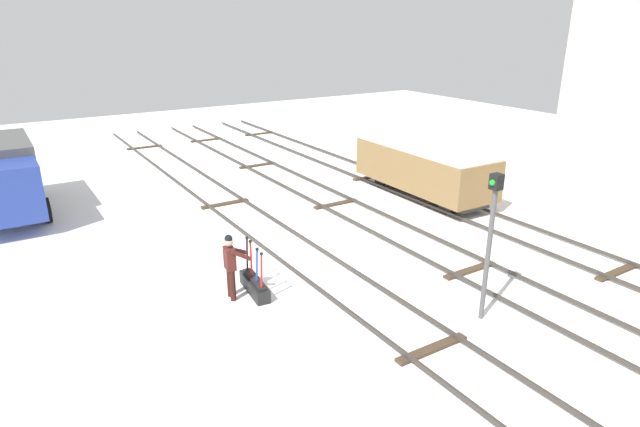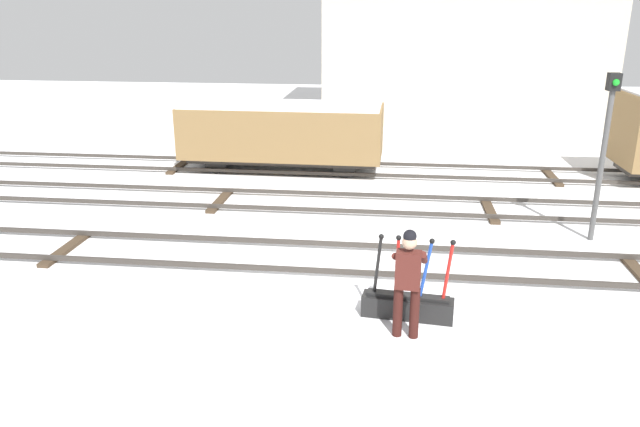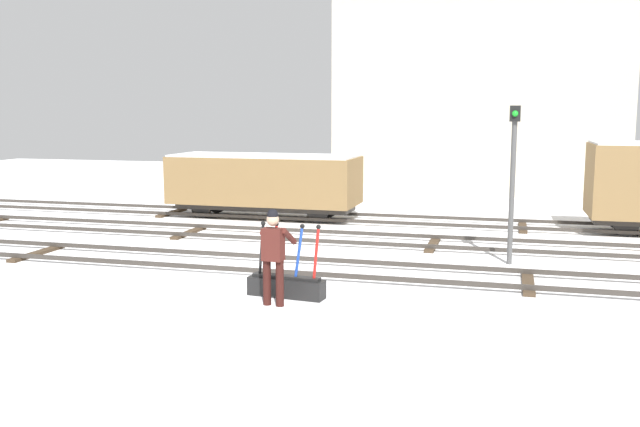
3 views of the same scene
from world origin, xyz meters
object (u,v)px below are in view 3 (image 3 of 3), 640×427
switch_lever_frame (286,284)px  freight_car_mid_siding (264,181)px  rail_worker (274,251)px  signal_post (513,168)px

switch_lever_frame → freight_car_mid_siding: bearing=118.4°
freight_car_mid_siding → switch_lever_frame: bearing=-67.3°
switch_lever_frame → freight_car_mid_siding: 10.18m
switch_lever_frame → rail_worker: 0.98m
rail_worker → freight_car_mid_siding: size_ratio=0.29×
rail_worker → signal_post: bearing=55.1°
rail_worker → freight_car_mid_siding: 10.70m
switch_lever_frame → rail_worker: bearing=-87.4°
switch_lever_frame → freight_car_mid_siding: size_ratio=0.25×
switch_lever_frame → freight_car_mid_siding: freight_car_mid_siding is taller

